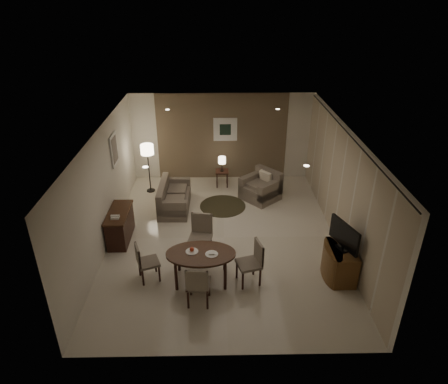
{
  "coord_description": "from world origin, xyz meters",
  "views": [
    {
      "loc": [
        -0.16,
        -8.15,
        5.47
      ],
      "look_at": [
        0.0,
        0.2,
        1.15
      ],
      "focal_mm": 32.0,
      "sensor_mm": 36.0,
      "label": 1
    }
  ],
  "objects_px": {
    "chair_far": "(200,238)",
    "chair_near": "(198,283)",
    "sofa": "(174,196)",
    "side_table": "(222,178)",
    "dining_table": "(201,266)",
    "armchair": "(260,186)",
    "tv_cabinet": "(341,263)",
    "floor_lamp": "(149,168)",
    "console_desk": "(120,225)",
    "chair_right": "(249,263)",
    "chair_left": "(148,262)"
  },
  "relations": [
    {
      "from": "dining_table",
      "to": "chair_left",
      "type": "distance_m",
      "value": 1.09
    },
    {
      "from": "armchair",
      "to": "chair_far",
      "type": "bearing_deg",
      "value": -72.01
    },
    {
      "from": "console_desk",
      "to": "armchair",
      "type": "bearing_deg",
      "value": 29.18
    },
    {
      "from": "tv_cabinet",
      "to": "chair_right",
      "type": "relative_size",
      "value": 0.97
    },
    {
      "from": "floor_lamp",
      "to": "tv_cabinet",
      "type": "bearing_deg",
      "value": -41.63
    },
    {
      "from": "tv_cabinet",
      "to": "floor_lamp",
      "type": "distance_m",
      "value": 6.1
    },
    {
      "from": "console_desk",
      "to": "chair_left",
      "type": "distance_m",
      "value": 1.75
    },
    {
      "from": "tv_cabinet",
      "to": "sofa",
      "type": "xyz_separation_m",
      "value": [
        -3.73,
        3.0,
        0.02
      ]
    },
    {
      "from": "floor_lamp",
      "to": "side_table",
      "type": "bearing_deg",
      "value": 8.59
    },
    {
      "from": "console_desk",
      "to": "chair_right",
      "type": "bearing_deg",
      "value": -29.08
    },
    {
      "from": "chair_near",
      "to": "chair_right",
      "type": "height_order",
      "value": "chair_right"
    },
    {
      "from": "armchair",
      "to": "floor_lamp",
      "type": "xyz_separation_m",
      "value": [
        -3.23,
        0.56,
        0.32
      ]
    },
    {
      "from": "sofa",
      "to": "side_table",
      "type": "relative_size",
      "value": 3.17
    },
    {
      "from": "chair_far",
      "to": "side_table",
      "type": "relative_size",
      "value": 2.07
    },
    {
      "from": "tv_cabinet",
      "to": "floor_lamp",
      "type": "bearing_deg",
      "value": 138.37
    },
    {
      "from": "chair_right",
      "to": "armchair",
      "type": "distance_m",
      "value": 3.68
    },
    {
      "from": "side_table",
      "to": "chair_left",
      "type": "bearing_deg",
      "value": -109.85
    },
    {
      "from": "console_desk",
      "to": "dining_table",
      "type": "relative_size",
      "value": 0.84
    },
    {
      "from": "tv_cabinet",
      "to": "floor_lamp",
      "type": "height_order",
      "value": "floor_lamp"
    },
    {
      "from": "chair_far",
      "to": "chair_near",
      "type": "bearing_deg",
      "value": -79.55
    },
    {
      "from": "tv_cabinet",
      "to": "console_desk",
      "type": "bearing_deg",
      "value": 162.95
    },
    {
      "from": "tv_cabinet",
      "to": "chair_near",
      "type": "relative_size",
      "value": 0.99
    },
    {
      "from": "tv_cabinet",
      "to": "armchair",
      "type": "bearing_deg",
      "value": 110.82
    },
    {
      "from": "chair_left",
      "to": "armchair",
      "type": "distance_m",
      "value": 4.39
    },
    {
      "from": "side_table",
      "to": "floor_lamp",
      "type": "height_order",
      "value": "floor_lamp"
    },
    {
      "from": "chair_near",
      "to": "armchair",
      "type": "height_order",
      "value": "chair_near"
    },
    {
      "from": "dining_table",
      "to": "armchair",
      "type": "relative_size",
      "value": 1.53
    },
    {
      "from": "chair_far",
      "to": "armchair",
      "type": "height_order",
      "value": "chair_far"
    },
    {
      "from": "chair_left",
      "to": "sofa",
      "type": "xyz_separation_m",
      "value": [
        0.25,
        3.0,
        -0.06
      ]
    },
    {
      "from": "tv_cabinet",
      "to": "armchair",
      "type": "distance_m",
      "value": 3.73
    },
    {
      "from": "sofa",
      "to": "floor_lamp",
      "type": "relative_size",
      "value": 1.06
    },
    {
      "from": "dining_table",
      "to": "side_table",
      "type": "bearing_deg",
      "value": 83.62
    },
    {
      "from": "sofa",
      "to": "armchair",
      "type": "relative_size",
      "value": 1.68
    },
    {
      "from": "dining_table",
      "to": "armchair",
      "type": "xyz_separation_m",
      "value": [
        1.58,
        3.54,
        0.08
      ]
    },
    {
      "from": "console_desk",
      "to": "floor_lamp",
      "type": "bearing_deg",
      "value": 82.44
    },
    {
      "from": "tv_cabinet",
      "to": "chair_right",
      "type": "height_order",
      "value": "chair_right"
    },
    {
      "from": "armchair",
      "to": "side_table",
      "type": "distance_m",
      "value": 1.4
    },
    {
      "from": "chair_near",
      "to": "chair_left",
      "type": "bearing_deg",
      "value": -29.81
    },
    {
      "from": "dining_table",
      "to": "chair_near",
      "type": "bearing_deg",
      "value": -92.27
    },
    {
      "from": "armchair",
      "to": "floor_lamp",
      "type": "bearing_deg",
      "value": -141.5
    },
    {
      "from": "tv_cabinet",
      "to": "chair_right",
      "type": "xyz_separation_m",
      "value": [
        -1.94,
        -0.14,
        0.12
      ]
    },
    {
      "from": "tv_cabinet",
      "to": "floor_lamp",
      "type": "xyz_separation_m",
      "value": [
        -4.55,
        4.05,
        0.38
      ]
    },
    {
      "from": "chair_right",
      "to": "tv_cabinet",
      "type": "bearing_deg",
      "value": 78.23
    },
    {
      "from": "chair_left",
      "to": "sofa",
      "type": "distance_m",
      "value": 3.01
    },
    {
      "from": "chair_far",
      "to": "floor_lamp",
      "type": "relative_size",
      "value": 0.69
    },
    {
      "from": "chair_left",
      "to": "chair_near",
      "type": "bearing_deg",
      "value": -144.94
    },
    {
      "from": "chair_right",
      "to": "armchair",
      "type": "bearing_deg",
      "value": 154.48
    },
    {
      "from": "chair_far",
      "to": "armchair",
      "type": "bearing_deg",
      "value": 69.44
    },
    {
      "from": "chair_right",
      "to": "console_desk",
      "type": "bearing_deg",
      "value": -135.09
    },
    {
      "from": "chair_near",
      "to": "chair_far",
      "type": "distance_m",
      "value": 1.43
    }
  ]
}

